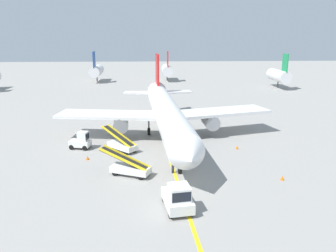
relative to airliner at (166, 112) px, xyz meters
name	(u,v)px	position (x,y,z in m)	size (l,w,h in m)	color
ground_plane	(190,182)	(1.52, -13.97, -3.42)	(300.00, 300.00, 0.00)	gray
taxi_line_yellow	(171,162)	(0.03, -8.97, -3.41)	(0.30, 80.00, 0.01)	yellow
airliner	(166,112)	(0.00, 0.00, 0.00)	(28.56, 35.33, 10.10)	white
pushback_tug	(178,198)	(-0.05, -19.01, -2.42)	(2.40, 3.84, 2.20)	silver
baggage_tug_near_wing	(81,141)	(-10.24, -4.03, -2.49)	(2.64, 1.84, 2.10)	silver
belt_loader_forward_hold	(122,144)	(-5.43, -4.90, -2.64)	(4.46, 4.37, 2.59)	silver
belt_loader_aft_hold	(129,167)	(-4.12, -12.14, -2.64)	(5.09, 3.12, 2.59)	silver
ground_crew_marshaller	(173,164)	(0.05, -11.86, -2.51)	(0.36, 0.24, 1.70)	#26262D
safety_cone_nose_left	(282,178)	(10.06, -14.09, -3.20)	(0.36, 0.36, 0.44)	orange
safety_cone_nose_right	(88,158)	(-8.88, -7.79, -3.20)	(0.36, 0.36, 0.44)	orange
safety_cone_wingtip_left	(237,147)	(8.10, -5.16, -3.20)	(0.36, 0.36, 0.44)	orange
distant_aircraft_mid_left	(97,71)	(-17.45, 56.52, -0.20)	(3.00, 10.10, 8.80)	silver
distant_aircraft_mid_right	(167,70)	(3.09, 58.00, -0.20)	(3.00, 10.10, 8.80)	silver
distant_aircraft_far_right	(279,75)	(30.72, 41.73, -0.20)	(3.00, 10.10, 8.80)	silver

